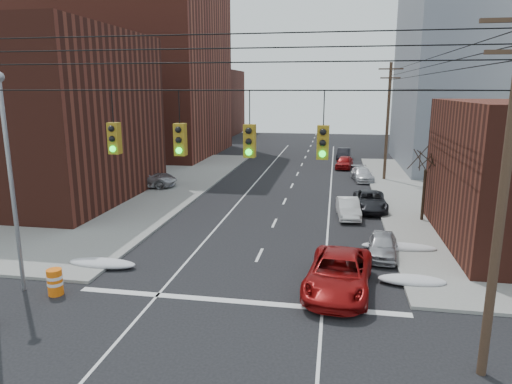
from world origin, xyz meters
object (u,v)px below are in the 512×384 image
at_px(parked_car_b, 348,208).
at_px(parked_car_d, 362,174).
at_px(parked_car_a, 383,245).
at_px(parked_car_f, 344,154).
at_px(lot_car_a, 101,186).
at_px(lot_car_d, 76,178).
at_px(parked_car_e, 344,162).
at_px(construction_barrel, 55,282).
at_px(parked_car_c, 370,201).
at_px(lot_car_c, 46,188).
at_px(lot_car_b, 145,178).
at_px(red_pickup, 339,274).

height_order(parked_car_b, parked_car_d, parked_car_b).
distance_m(parked_car_a, parked_car_f, 33.99).
xyz_separation_m(lot_car_a, lot_car_d, (-3.86, 2.82, -0.03)).
bearing_deg(parked_car_e, parked_car_d, -68.60).
bearing_deg(parked_car_e, construction_barrel, -102.19).
distance_m(parked_car_a, parked_car_d, 20.63).
bearing_deg(parked_car_b, parked_car_c, 50.06).
relative_size(parked_car_a, parked_car_e, 0.91).
height_order(parked_car_a, parked_car_b, parked_car_b).
bearing_deg(lot_car_c, lot_car_b, -34.33).
bearing_deg(lot_car_c, construction_barrel, -128.73).
relative_size(lot_car_a, lot_car_b, 0.86).
xyz_separation_m(red_pickup, parked_car_b, (0.68, 11.94, -0.15)).
bearing_deg(lot_car_a, lot_car_d, 30.63).
height_order(lot_car_b, lot_car_d, lot_car_b).
height_order(parked_car_d, parked_car_f, parked_car_f).
relative_size(parked_car_d, parked_car_f, 1.01).
bearing_deg(red_pickup, parked_car_c, 86.75).
height_order(parked_car_f, lot_car_c, lot_car_c).
distance_m(red_pickup, parked_car_e, 31.93).
distance_m(parked_car_c, construction_barrel, 21.92).
relative_size(parked_car_b, parked_car_c, 0.82).
bearing_deg(parked_car_a, lot_car_d, 159.12).
distance_m(parked_car_e, lot_car_b, 22.16).
relative_size(parked_car_e, lot_car_c, 0.82).
relative_size(parked_car_d, lot_car_d, 0.95).
relative_size(parked_car_b, parked_car_d, 0.93).
bearing_deg(lot_car_b, parked_car_f, -49.64).
distance_m(lot_car_d, construction_barrel, 22.76).
bearing_deg(lot_car_c, parked_car_e, -35.54).
xyz_separation_m(red_pickup, parked_car_f, (0.68, 38.54, -0.11)).
bearing_deg(parked_car_d, parked_car_c, -97.73).
distance_m(red_pickup, lot_car_b, 24.88).
bearing_deg(lot_car_a, construction_barrel, 179.28).
distance_m(parked_car_c, lot_car_d, 25.40).
relative_size(parked_car_d, lot_car_a, 0.89).
bearing_deg(parked_car_b, parked_car_f, 85.30).
bearing_deg(parked_car_c, red_pickup, -99.61).
xyz_separation_m(parked_car_b, lot_car_d, (-23.59, 5.54, 0.26)).
height_order(parked_car_c, lot_car_c, lot_car_c).
xyz_separation_m(parked_car_e, lot_car_c, (-23.67, -18.67, 0.17)).
distance_m(parked_car_b, lot_car_a, 19.91).
bearing_deg(parked_car_b, lot_car_b, 155.25).
xyz_separation_m(parked_car_a, construction_barrel, (-14.23, -7.05, -0.04)).
xyz_separation_m(lot_car_b, lot_car_d, (-6.09, -0.85, -0.01)).
bearing_deg(red_pickup, parked_car_e, 94.64).
xyz_separation_m(parked_car_b, parked_car_d, (1.60, 13.28, -0.04)).
height_order(red_pickup, construction_barrel, red_pickup).
height_order(parked_car_c, lot_car_b, lot_car_b).
bearing_deg(lot_car_d, parked_car_c, -82.13).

